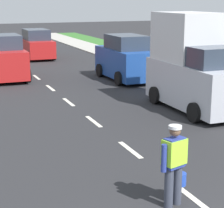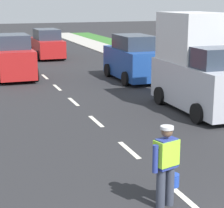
# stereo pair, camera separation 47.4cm
# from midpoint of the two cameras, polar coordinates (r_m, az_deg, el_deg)

# --- Properties ---
(ground_plane) EXTENTS (96.00, 96.00, 0.00)m
(ground_plane) POSITION_cam_midpoint_polar(r_m,az_deg,el_deg) (26.18, -12.05, 4.68)
(ground_plane) COLOR #28282B
(lane_center_line) EXTENTS (0.14, 46.40, 0.01)m
(lane_center_line) POSITION_cam_midpoint_polar(r_m,az_deg,el_deg) (30.28, -13.46, 5.82)
(lane_center_line) COLOR silver
(lane_center_line) RESTS_ON ground
(road_worker) EXTENTS (0.71, 0.51, 1.67)m
(road_worker) POSITION_cam_midpoint_polar(r_m,az_deg,el_deg) (8.52, 6.73, -7.59)
(road_worker) COLOR #383D4C
(road_worker) RESTS_ON ground
(delivery_truck) EXTENTS (2.16, 4.60, 3.54)m
(delivery_truck) POSITION_cam_midpoint_polar(r_m,az_deg,el_deg) (16.10, 10.09, 4.98)
(delivery_truck) COLOR silver
(delivery_truck) RESTS_ON ground
(car_parked_far) EXTENTS (2.00, 4.19, 2.28)m
(car_parked_far) POSITION_cam_midpoint_polar(r_m,az_deg,el_deg) (21.75, 1.17, 5.99)
(car_parked_far) COLOR #1E4799
(car_parked_far) RESTS_ON ground
(car_outgoing_far) EXTENTS (1.99, 4.34, 2.00)m
(car_outgoing_far) POSITION_cam_midpoint_polar(r_m,az_deg,el_deg) (30.39, -10.50, 7.75)
(car_outgoing_far) COLOR red
(car_outgoing_far) RESTS_ON ground
(car_oncoming_second) EXTENTS (2.03, 3.96, 2.26)m
(car_oncoming_second) POSITION_cam_midpoint_polar(r_m,az_deg,el_deg) (22.69, -14.66, 5.85)
(car_oncoming_second) COLOR red
(car_oncoming_second) RESTS_ON ground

